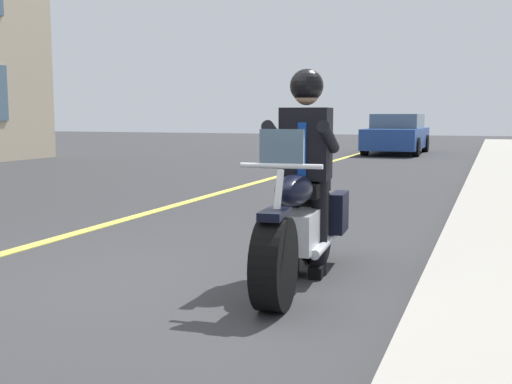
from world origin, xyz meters
The scene contains 4 objects.
ground_plane centered at (0.00, 0.00, 0.00)m, with size 80.00×80.00×0.00m, color #333335.
motorcycle_main centered at (-0.68, 1.01, 0.45)m, with size 2.22×0.70×1.26m.
rider_main centered at (-0.87, 1.00, 1.04)m, with size 0.65×0.58×1.74m.
car_silver centered at (-18.57, -0.80, 0.69)m, with size 4.60×1.92×1.40m.
Camera 1 is at (4.22, 2.48, 1.36)m, focal length 44.19 mm.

